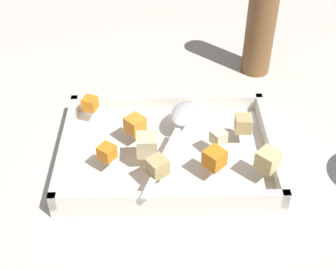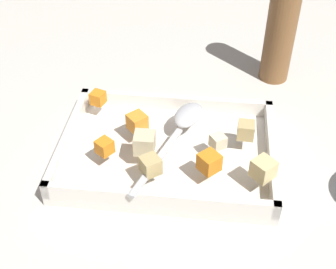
{
  "view_description": "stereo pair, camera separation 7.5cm",
  "coord_description": "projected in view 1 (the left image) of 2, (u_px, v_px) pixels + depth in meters",
  "views": [
    {
      "loc": [
        -0.02,
        -0.58,
        0.54
      ],
      "look_at": [
        -0.01,
        -0.01,
        0.05
      ],
      "focal_mm": 49.38,
      "sensor_mm": 36.0,
      "label": 1
    },
    {
      "loc": [
        0.06,
        -0.58,
        0.54
      ],
      "look_at": [
        -0.01,
        -0.01,
        0.05
      ],
      "focal_mm": 49.38,
      "sensor_mm": 36.0,
      "label": 2
    }
  ],
  "objects": [
    {
      "name": "potato_chunk_front_center",
      "position": [
        147.0,
        145.0,
        0.73
      ],
      "size": [
        0.03,
        0.03,
        0.03
      ],
      "primitive_type": "cube",
      "rotation": [
        0.0,
        0.0,
        0.03
      ],
      "color": "beige",
      "rests_on": "baking_dish"
    },
    {
      "name": "carrot_chunk_corner_nw",
      "position": [
        107.0,
        152.0,
        0.72
      ],
      "size": [
        0.03,
        0.03,
        0.02
      ],
      "primitive_type": "cube",
      "rotation": [
        0.0,
        0.0,
        4.08
      ],
      "color": "orange",
      "rests_on": "baking_dish"
    },
    {
      "name": "ground_plane",
      "position": [
        173.0,
        155.0,
        0.79
      ],
      "size": [
        4.0,
        4.0,
        0.0
      ],
      "primitive_type": "plane",
      "color": "beige"
    },
    {
      "name": "baking_dish",
      "position": [
        168.0,
        153.0,
        0.78
      ],
      "size": [
        0.35,
        0.25,
        0.04
      ],
      "color": "white",
      "rests_on": "ground_plane"
    },
    {
      "name": "carrot_chunk_far_left",
      "position": [
        214.0,
        158.0,
        0.7
      ],
      "size": [
        0.04,
        0.04,
        0.03
      ],
      "primitive_type": "cube",
      "rotation": [
        0.0,
        0.0,
        2.34
      ],
      "color": "orange",
      "rests_on": "baking_dish"
    },
    {
      "name": "carrot_chunk_mid_left",
      "position": [
        135.0,
        125.0,
        0.77
      ],
      "size": [
        0.04,
        0.04,
        0.03
      ],
      "primitive_type": "cube",
      "rotation": [
        0.0,
        0.0,
        0.77
      ],
      "color": "orange",
      "rests_on": "baking_dish"
    },
    {
      "name": "serving_spoon",
      "position": [
        182.0,
        119.0,
        0.79
      ],
      "size": [
        0.1,
        0.23,
        0.02
      ],
      "rotation": [
        0.0,
        0.0,
        4.37
      ],
      "color": "silver",
      "rests_on": "baking_dish"
    },
    {
      "name": "pepper_mill",
      "position": [
        261.0,
        20.0,
        0.92
      ],
      "size": [
        0.06,
        0.06,
        0.25
      ],
      "color": "brown",
      "rests_on": "ground_plane"
    },
    {
      "name": "potato_chunk_center",
      "position": [
        218.0,
        137.0,
        0.75
      ],
      "size": [
        0.03,
        0.03,
        0.02
      ],
      "primitive_type": "cube",
      "rotation": [
        0.0,
        0.0,
        3.75
      ],
      "color": "beige",
      "rests_on": "baking_dish"
    },
    {
      "name": "carrot_chunk_near_left",
      "position": [
        90.0,
        104.0,
        0.82
      ],
      "size": [
        0.03,
        0.03,
        0.02
      ],
      "primitive_type": "cube",
      "rotation": [
        0.0,
        0.0,
        2.83
      ],
      "color": "orange",
      "rests_on": "baking_dish"
    },
    {
      "name": "potato_chunk_near_spoon",
      "position": [
        243.0,
        124.0,
        0.77
      ],
      "size": [
        0.03,
        0.03,
        0.03
      ],
      "primitive_type": "cube",
      "rotation": [
        0.0,
        0.0,
        1.52
      ],
      "color": "tan",
      "rests_on": "baking_dish"
    },
    {
      "name": "potato_chunk_far_right",
      "position": [
        157.0,
        166.0,
        0.69
      ],
      "size": [
        0.04,
        0.04,
        0.03
      ],
      "primitive_type": "cube",
      "rotation": [
        0.0,
        0.0,
        0.63
      ],
      "color": "tan",
      "rests_on": "baking_dish"
    },
    {
      "name": "potato_chunk_near_right",
      "position": [
        268.0,
        160.0,
        0.7
      ],
      "size": [
        0.04,
        0.04,
        0.03
      ],
      "primitive_type": "cube",
      "rotation": [
        0.0,
        0.0,
        3.94
      ],
      "color": "#E0CC89",
      "rests_on": "baking_dish"
    }
  ]
}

